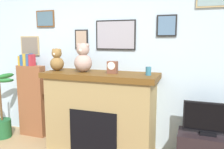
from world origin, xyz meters
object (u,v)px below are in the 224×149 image
(mantel_clock, at_px, (112,67))
(teddy_bear_brown, at_px, (83,59))
(potted_plant, at_px, (2,116))
(candle_jar, at_px, (148,71))
(fireplace, at_px, (101,111))
(bookshelf, at_px, (32,98))
(teddy_bear_tan, at_px, (57,61))
(television, at_px, (209,119))

(mantel_clock, relative_size, teddy_bear_brown, 0.41)
(potted_plant, bearing_deg, candle_jar, 3.34)
(candle_jar, height_order, mantel_clock, mantel_clock)
(fireplace, height_order, teddy_bear_brown, teddy_bear_brown)
(fireplace, xyz_separation_m, potted_plant, (-1.78, -0.16, -0.23))
(candle_jar, bearing_deg, bookshelf, 176.81)
(potted_plant, bearing_deg, teddy_bear_tan, 7.84)
(candle_jar, distance_m, teddy_bear_brown, 1.00)
(mantel_clock, relative_size, teddy_bear_tan, 0.50)
(teddy_bear_brown, bearing_deg, bookshelf, 173.85)
(fireplace, distance_m, television, 1.51)
(potted_plant, bearing_deg, bookshelf, 30.37)
(candle_jar, xyz_separation_m, teddy_bear_brown, (-0.99, -0.00, 0.14))
(television, xyz_separation_m, candle_jar, (-0.80, -0.01, 0.59))
(teddy_bear_tan, bearing_deg, mantel_clock, -0.07)
(candle_jar, bearing_deg, potted_plant, -176.66)
(television, xyz_separation_m, teddy_bear_brown, (-1.78, -0.01, 0.73))
(candle_jar, bearing_deg, fireplace, 178.58)
(potted_plant, distance_m, candle_jar, 2.65)
(bookshelf, distance_m, potted_plant, 0.59)
(television, bearing_deg, teddy_bear_tan, -179.65)
(television, relative_size, teddy_bear_tan, 1.83)
(potted_plant, relative_size, television, 1.77)
(fireplace, distance_m, candle_jar, 0.97)
(teddy_bear_tan, bearing_deg, bookshelf, 169.35)
(bookshelf, bearing_deg, teddy_bear_brown, -6.15)
(fireplace, relative_size, candle_jar, 14.54)
(television, height_order, teddy_bear_brown, teddy_bear_brown)
(potted_plant, bearing_deg, teddy_bear_brown, 5.49)
(television, height_order, teddy_bear_tan, teddy_bear_tan)
(fireplace, bearing_deg, candle_jar, -1.42)
(fireplace, height_order, potted_plant, fireplace)
(teddy_bear_brown, bearing_deg, mantel_clock, -0.13)
(bookshelf, relative_size, teddy_bear_tan, 4.15)
(candle_jar, distance_m, mantel_clock, 0.52)
(fireplace, xyz_separation_m, mantel_clock, (0.20, -0.02, 0.68))
(mantel_clock, xyz_separation_m, teddy_bear_brown, (-0.47, 0.00, 0.11))
(potted_plant, distance_m, teddy_bear_tan, 1.45)
(bookshelf, xyz_separation_m, potted_plant, (-0.44, -0.26, -0.29))
(potted_plant, relative_size, teddy_bear_brown, 2.60)
(mantel_clock, bearing_deg, television, 0.64)
(fireplace, distance_m, mantel_clock, 0.71)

